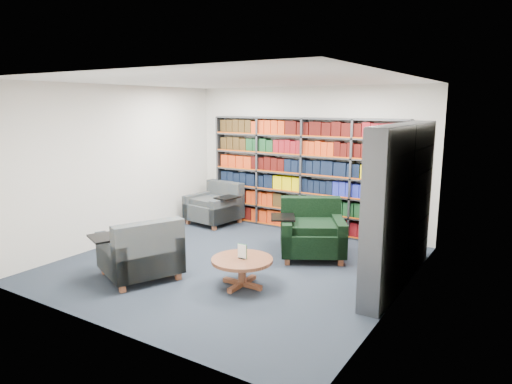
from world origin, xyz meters
The scene contains 7 objects.
room_shell centered at (0.00, 0.00, 1.40)m, with size 5.02×5.02×2.82m.
bookshelf_back centered at (0.00, 2.34, 1.10)m, with size 4.00×0.28×2.20m.
bookshelf_right centered at (2.34, 0.60, 1.10)m, with size 0.28×2.50×2.20m.
chair_teal_left centered at (-1.79, 1.89, 0.34)m, with size 1.15×1.03×0.84m.
chair_green_right centered at (0.80, 1.04, 0.37)m, with size 1.38×1.38×0.92m.
chair_teal_front centered at (-0.77, -1.22, 0.36)m, with size 1.30×1.32×0.89m.
coffee_table centered at (0.59, -0.69, 0.32)m, with size 0.84×0.84×0.59m.
Camera 1 is at (3.90, -5.61, 2.47)m, focal length 32.00 mm.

